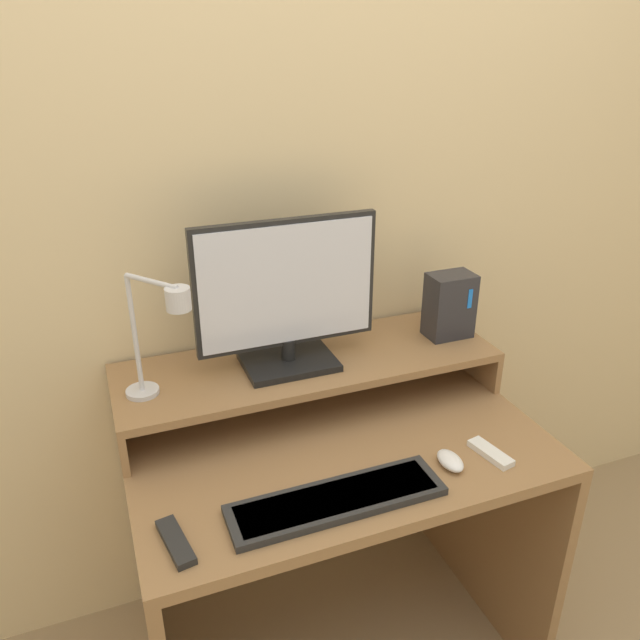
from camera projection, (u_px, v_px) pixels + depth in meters
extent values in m
cube|color=beige|center=(282.00, 204.00, 1.70)|extent=(6.00, 0.05, 2.50)
cube|color=olive|center=(334.00, 440.00, 1.59)|extent=(1.03, 0.70, 0.03)
cube|color=olive|center=(150.00, 604.00, 1.58)|extent=(0.03, 0.70, 0.72)
cube|color=olive|center=(483.00, 505.00, 1.91)|extent=(0.03, 0.70, 0.72)
cube|color=olive|center=(118.00, 420.00, 1.55)|extent=(0.02, 0.33, 0.10)
cube|color=olive|center=(466.00, 352.00, 1.88)|extent=(0.02, 0.33, 0.10)
cube|color=olive|center=(308.00, 363.00, 1.69)|extent=(1.03, 0.33, 0.02)
cube|color=black|center=(289.00, 362.00, 1.65)|extent=(0.24, 0.18, 0.02)
cylinder|color=black|center=(288.00, 349.00, 1.64)|extent=(0.04, 0.04, 0.06)
cube|color=black|center=(286.00, 284.00, 1.56)|extent=(0.47, 0.02, 0.33)
cube|color=silver|center=(288.00, 285.00, 1.55)|extent=(0.45, 0.01, 0.31)
cylinder|color=silver|center=(143.00, 391.00, 1.52)|extent=(0.08, 0.08, 0.01)
cylinder|color=silver|center=(135.00, 335.00, 1.45)|extent=(0.01, 0.01, 0.30)
cylinder|color=silver|center=(151.00, 281.00, 1.36)|extent=(0.10, 0.13, 0.01)
cylinder|color=silver|center=(178.00, 299.00, 1.33)|extent=(0.06, 0.06, 0.05)
cube|color=#28282D|center=(449.00, 305.00, 1.78)|extent=(0.13, 0.09, 0.19)
cube|color=#1972F2|center=(470.00, 299.00, 1.74)|extent=(0.01, 0.00, 0.06)
cube|color=#282828|center=(337.00, 500.00, 1.35)|extent=(0.48, 0.13, 0.02)
cube|color=black|center=(337.00, 498.00, 1.34)|extent=(0.44, 0.10, 0.01)
ellipsoid|color=white|center=(450.00, 461.00, 1.46)|extent=(0.05, 0.08, 0.03)
cube|color=black|center=(176.00, 542.00, 1.24)|extent=(0.06, 0.14, 0.02)
cube|color=white|center=(491.00, 453.00, 1.50)|extent=(0.06, 0.13, 0.02)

